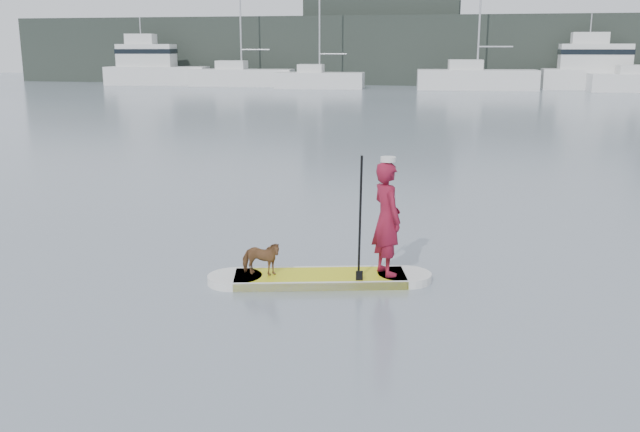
% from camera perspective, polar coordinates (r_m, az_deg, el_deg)
% --- Properties ---
extents(ground, '(140.00, 140.00, 0.00)m').
position_cam_1_polar(ground, '(13.89, 15.29, -1.14)').
color(ground, slate).
rests_on(ground, ground).
extents(paddleboard, '(3.22, 1.44, 0.12)m').
position_cam_1_polar(paddleboard, '(10.51, -0.00, -4.99)').
color(paddleboard, '#D0D113').
rests_on(paddleboard, ground).
extents(paddler, '(0.67, 0.73, 1.66)m').
position_cam_1_polar(paddler, '(10.34, 5.37, -0.21)').
color(paddler, maroon).
rests_on(paddler, paddleboard).
extents(white_cap, '(0.22, 0.22, 0.07)m').
position_cam_1_polar(white_cap, '(10.18, 5.48, 4.54)').
color(white_cap, silver).
rests_on(white_cap, paddler).
extents(dog, '(0.61, 0.28, 0.51)m').
position_cam_1_polar(dog, '(10.42, -4.76, -3.38)').
color(dog, brown).
rests_on(dog, paddleboard).
extents(paddle, '(0.11, 0.30, 2.00)m').
position_cam_1_polar(paddle, '(10.05, 3.21, -1.49)').
color(paddle, black).
rests_on(paddle, ground).
extents(sailboat_b, '(9.06, 3.43, 13.17)m').
position_cam_1_polar(sailboat_b, '(63.25, -6.34, 11.12)').
color(sailboat_b, silver).
rests_on(sailboat_b, ground).
extents(sailboat_c, '(7.34, 2.88, 10.33)m').
position_cam_1_polar(sailboat_c, '(59.34, -0.10, 10.91)').
color(sailboat_c, silver).
rests_on(sailboat_c, ground).
extents(sailboat_d, '(9.62, 3.91, 13.79)m').
position_cam_1_polar(sailboat_d, '(58.91, 12.36, 10.81)').
color(sailboat_d, silver).
rests_on(sailboat_d, ground).
extents(motor_yacht_a, '(9.81, 3.09, 5.87)m').
position_cam_1_polar(motor_yacht_a, '(61.92, 21.56, 10.92)').
color(motor_yacht_a, silver).
rests_on(motor_yacht_a, ground).
extents(motor_yacht_b, '(9.22, 4.28, 5.86)m').
position_cam_1_polar(motor_yacht_b, '(66.74, -13.25, 11.60)').
color(motor_yacht_b, silver).
rests_on(motor_yacht_b, ground).
extents(shore_mass, '(90.00, 6.00, 6.00)m').
position_cam_1_polar(shore_mass, '(66.46, 13.61, 12.75)').
color(shore_mass, black).
rests_on(shore_mass, ground).
extents(shore_building_west, '(14.00, 4.00, 9.00)m').
position_cam_1_polar(shore_building_west, '(68.10, 4.96, 14.33)').
color(shore_building_west, black).
rests_on(shore_building_west, ground).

